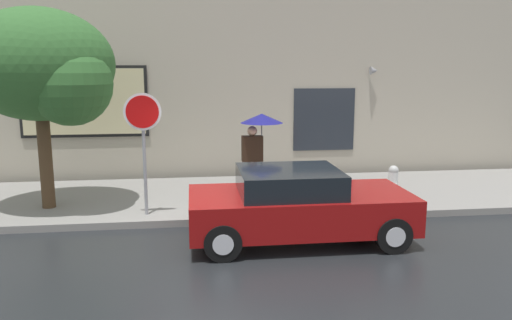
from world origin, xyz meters
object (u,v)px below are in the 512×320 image
Objects in this scene: parked_car at (297,205)px; street_tree at (45,69)px; fire_hydrant at (393,183)px; stop_sign at (143,130)px; pedestrian_with_umbrella at (258,131)px.

parked_car is 5.98m from street_tree.
fire_hydrant is at bearing 36.65° from parked_car.
stop_sign reaches higher than fire_hydrant.
parked_car is 2.06× the size of pedestrian_with_umbrella.
street_tree is (-4.93, 2.29, 2.48)m from parked_car.
parked_car is 3.51m from stop_sign.
parked_car is at bearing -143.35° from fire_hydrant.
stop_sign is at bearing -175.17° from fire_hydrant.
pedestrian_with_umbrella is 0.78× the size of stop_sign.
stop_sign reaches higher than pedestrian_with_umbrella.
parked_car is at bearing -27.73° from stop_sign.
stop_sign is (2.04, -0.77, -1.21)m from street_tree.
street_tree is at bearing 159.27° from stop_sign.
parked_car is at bearing -24.93° from street_tree.
parked_car is 1.60× the size of stop_sign.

